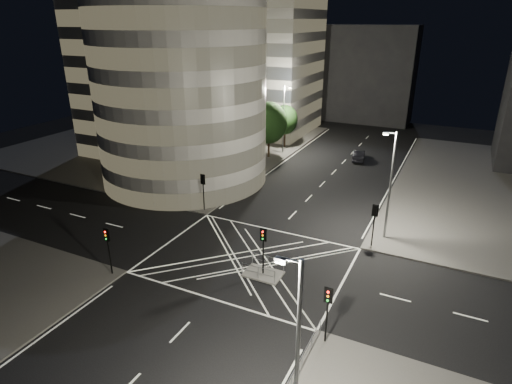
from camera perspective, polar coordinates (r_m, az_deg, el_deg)
The scene contains 23 objects.
ground at distance 36.65m, azimuth -0.91°, elevation -9.07°, with size 120.00×120.00×0.00m, color black.
sidewalk_far_left at distance 72.44m, azimuth -11.84°, elevation 6.50°, with size 42.00×42.00×0.15m, color #52504D.
central_island at distance 34.73m, azimuth 0.95°, elevation -10.86°, with size 3.00×2.00×0.15m, color slate.
office_tower_curved at distance 58.69m, azimuth -11.19°, elevation 15.52°, with size 30.00×29.00×27.20m.
office_block_rear at distance 79.17m, azimuth -1.43°, elevation 16.41°, with size 24.00×16.00×22.00m, color gray.
building_far_end at distance 88.42m, azimuth 14.44°, elevation 14.95°, with size 18.00×8.00×18.00m, color black.
tree_a at distance 46.84m, azimuth -7.44°, elevation 3.59°, with size 4.35×4.35×6.61m.
tree_b at distance 51.38m, azimuth -3.84°, elevation 6.76°, with size 4.76×4.76×8.03m.
tree_c at distance 56.79m, azimuth -0.80°, elevation 7.05°, with size 3.59×3.59×6.17m.
tree_d at distance 61.82m, azimuth 1.74°, elevation 9.20°, with size 5.19×5.19×8.03m.
tree_e at distance 67.36m, azimuth 3.87°, elevation 9.59°, with size 3.98×3.98×6.60m.
traffic_signal_fl at distance 44.68m, azimuth -7.06°, elevation 0.86°, with size 0.55×0.22×4.00m.
traffic_signal_nl at distance 35.17m, azimuth -19.15°, elevation -6.40°, with size 0.55×0.22×4.00m.
traffic_signal_fr at distance 38.65m, azimuth 15.51°, elevation -3.31°, with size 0.55×0.22×4.00m.
traffic_signal_nr at distance 27.09m, azimuth 9.55°, elevation -14.59°, with size 0.55×0.22×4.00m.
traffic_signal_island at distance 33.27m, azimuth 0.98°, elevation -6.75°, with size 0.55×0.22×4.00m.
street_lamp_left_near at distance 48.34m, azimuth -4.51°, elevation 5.90°, with size 1.25×0.25×10.00m.
street_lamp_left_far at distance 64.02m, azimuth 3.75°, elevation 9.93°, with size 1.25×0.25×10.00m.
street_lamp_right_far at distance 39.59m, azimuth 17.43°, elevation 1.21°, with size 1.25×0.25×10.00m.
street_lamp_right_near at distance 19.94m, azimuth 5.39°, elevation -20.33°, with size 1.25×0.25×10.00m.
railing_island_south at distance 33.70m, azimuth 0.29°, elevation -10.72°, with size 2.80×0.06×1.10m, color slate.
railing_island_north at distance 35.09m, azimuth 1.59°, elevation -9.28°, with size 2.80×0.06×1.10m, color slate.
sedan at distance 63.58m, azimuth 13.54°, elevation 4.81°, with size 1.59×4.55×1.50m, color black.
Camera 1 is at (14.29, -27.93, 18.95)m, focal length 30.00 mm.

